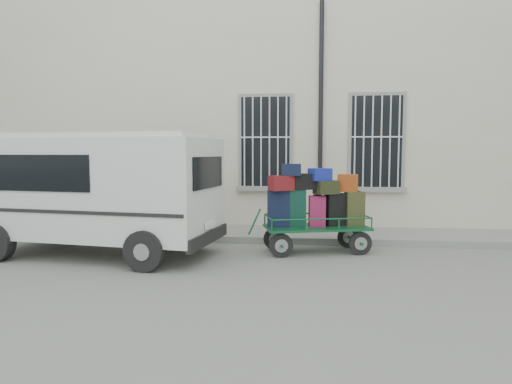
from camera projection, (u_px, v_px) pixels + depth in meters
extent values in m
plane|color=slate|center=(274.00, 259.00, 8.51)|extent=(80.00, 80.00, 0.00)
cube|color=beige|center=(286.00, 119.00, 13.70)|extent=(24.00, 5.00, 6.00)
cylinder|color=black|center=(321.00, 119.00, 11.07)|extent=(0.11, 0.11, 5.60)
cube|color=black|center=(265.00, 142.00, 11.31)|extent=(1.20, 0.08, 2.20)
cube|color=gray|center=(265.00, 188.00, 11.39)|extent=(1.45, 0.22, 0.12)
cube|color=black|center=(376.00, 142.00, 11.03)|extent=(1.20, 0.08, 2.20)
cube|color=gray|center=(375.00, 189.00, 11.12)|extent=(1.45, 0.22, 0.12)
cube|color=gray|center=(280.00, 234.00, 10.68)|extent=(24.00, 1.70, 0.15)
cylinder|color=black|center=(281.00, 246.00, 8.61)|extent=(0.46, 0.16, 0.46)
cylinder|color=gray|center=(281.00, 246.00, 8.61)|extent=(0.27, 0.14, 0.25)
cylinder|color=black|center=(275.00, 239.00, 9.30)|extent=(0.46, 0.16, 0.46)
cylinder|color=gray|center=(275.00, 239.00, 9.30)|extent=(0.27, 0.14, 0.25)
cylinder|color=black|center=(360.00, 243.00, 8.83)|extent=(0.46, 0.16, 0.46)
cylinder|color=gray|center=(360.00, 243.00, 8.83)|extent=(0.27, 0.14, 0.25)
cylinder|color=black|center=(348.00, 237.00, 9.52)|extent=(0.46, 0.16, 0.46)
cylinder|color=gray|center=(348.00, 237.00, 9.52)|extent=(0.27, 0.14, 0.25)
cube|color=#13542D|center=(316.00, 227.00, 9.04)|extent=(2.18, 1.37, 0.05)
cylinder|color=#13542D|center=(255.00, 222.00, 8.86)|extent=(0.27, 0.10, 0.52)
cube|color=black|center=(279.00, 208.00, 8.97)|extent=(0.45, 0.27, 0.72)
cube|color=black|center=(279.00, 189.00, 8.94)|extent=(0.20, 0.16, 0.03)
cube|color=#0E3328|center=(296.00, 208.00, 8.97)|extent=(0.40, 0.28, 0.73)
cube|color=black|center=(296.00, 189.00, 8.94)|extent=(0.17, 0.14, 0.03)
cube|color=maroon|center=(317.00, 211.00, 9.03)|extent=(0.34, 0.26, 0.60)
cube|color=black|center=(317.00, 195.00, 9.00)|extent=(0.15, 0.14, 0.03)
cube|color=black|center=(336.00, 210.00, 9.09)|extent=(0.45, 0.37, 0.64)
cube|color=black|center=(336.00, 193.00, 9.06)|extent=(0.18, 0.15, 0.03)
cube|color=#2D2F17|center=(354.00, 209.00, 9.11)|extent=(0.41, 0.32, 0.68)
cube|color=black|center=(355.00, 191.00, 9.08)|extent=(0.17, 0.15, 0.03)
cube|color=maroon|center=(281.00, 183.00, 8.85)|extent=(0.54, 0.48, 0.29)
cube|color=black|center=(305.00, 181.00, 8.98)|extent=(0.50, 0.41, 0.31)
cube|color=black|center=(326.00, 187.00, 8.99)|extent=(0.54, 0.48, 0.26)
cube|color=maroon|center=(348.00, 183.00, 9.10)|extent=(0.42, 0.27, 0.35)
cube|color=black|center=(291.00, 170.00, 8.85)|extent=(0.39, 0.27, 0.23)
cube|color=navy|center=(320.00, 174.00, 8.97)|extent=(0.49, 0.45, 0.24)
cube|color=silver|center=(97.00, 187.00, 8.80)|extent=(4.77, 2.59, 1.85)
cube|color=silver|center=(95.00, 137.00, 8.71)|extent=(4.54, 2.41, 0.10)
cube|color=black|center=(33.00, 173.00, 7.97)|extent=(2.25, 0.37, 0.64)
cube|color=black|center=(208.00, 172.00, 8.22)|extent=(0.25, 1.43, 0.57)
cube|color=black|center=(208.00, 237.00, 8.32)|extent=(0.38, 1.90, 0.23)
cube|color=white|center=(210.00, 224.00, 8.29)|extent=(0.09, 0.43, 0.12)
cylinder|color=black|center=(64.00, 226.00, 10.16)|extent=(0.73, 0.33, 0.70)
cylinder|color=black|center=(145.00, 251.00, 7.60)|extent=(0.73, 0.33, 0.70)
cylinder|color=black|center=(189.00, 232.00, 9.43)|extent=(0.73, 0.33, 0.70)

